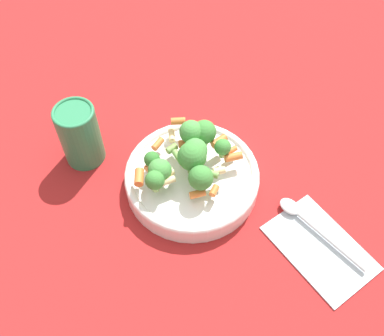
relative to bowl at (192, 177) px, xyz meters
The scene contains 6 objects.
ground_plane 0.02m from the bowl, ahead, with size 3.00×3.00×0.00m, color maroon.
bowl is the anchor object (origin of this frame).
pasta_salad 0.05m from the bowl, 118.01° to the right, with size 0.16×0.15×0.07m.
cup 0.20m from the bowl, 86.06° to the right, with size 0.07×0.07×0.12m.
napkin 0.23m from the bowl, 80.64° to the left, with size 0.18×0.20×0.01m.
spoon 0.20m from the bowl, 89.13° to the left, with size 0.09×0.16×0.01m.
Camera 1 is at (0.40, 0.16, 0.65)m, focal length 42.00 mm.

